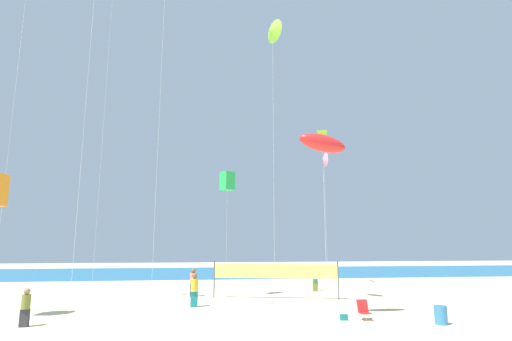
{
  "coord_description": "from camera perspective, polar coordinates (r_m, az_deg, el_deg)",
  "views": [
    {
      "loc": [
        -1.56,
        -14.83,
        3.54
      ],
      "look_at": [
        1.24,
        7.93,
        7.71
      ],
      "focal_mm": 27.97,
      "sensor_mm": 36.0,
      "label": 1
    }
  ],
  "objects": [
    {
      "name": "kite_lime_delta",
      "position": [
        26.18,
        2.38,
        19.3
      ],
      "size": [
        0.93,
        1.49,
        17.24
      ],
      "color": "silver",
      "rests_on": "ground"
    },
    {
      "name": "kite_green_box",
      "position": [
        27.49,
        -4.13,
        -1.53
      ],
      "size": [
        1.09,
        1.09,
        8.35
      ],
      "color": "silver",
      "rests_on": "ground"
    },
    {
      "name": "beachgoer_coral_shirt",
      "position": [
        28.19,
        -8.99,
        -15.38
      ],
      "size": [
        0.42,
        0.42,
        1.84
      ],
      "rotation": [
        0.0,
        0.0,
        0.15
      ],
      "color": "navy",
      "rests_on": "ground"
    },
    {
      "name": "kite_red_inflatable",
      "position": [
        20.34,
        9.48,
        3.88
      ],
      "size": [
        2.64,
        1.1,
        9.15
      ],
      "color": "silver",
      "rests_on": "ground"
    },
    {
      "name": "volleyball_net",
      "position": [
        26.69,
        2.76,
        -14.38
      ],
      "size": [
        7.91,
        1.88,
        2.4
      ],
      "color": "#4C4C51",
      "rests_on": "ground"
    },
    {
      "name": "beachgoer_mustard_shirt",
      "position": [
        23.66,
        -8.81,
        -16.37
      ],
      "size": [
        0.42,
        0.42,
        1.85
      ],
      "rotation": [
        0.0,
        0.0,
        2.51
      ],
      "color": "#19727A",
      "rests_on": "ground"
    },
    {
      "name": "beach_handbag",
      "position": [
        20.1,
        12.46,
        -19.81
      ],
      "size": [
        0.35,
        0.17,
        0.28
      ],
      "primitive_type": "cube",
      "color": "#19727A",
      "rests_on": "ground"
    },
    {
      "name": "kite_white_diamond",
      "position": [
        33.29,
        -19.91,
        21.71
      ],
      "size": [
        0.84,
        0.84,
        21.64
      ],
      "color": "silver",
      "rests_on": "ground"
    },
    {
      "name": "kite_pink_delta",
      "position": [
        36.29,
        9.72,
        1.51
      ],
      "size": [
        0.33,
        1.33,
        11.55
      ],
      "color": "silver",
      "rests_on": "ground"
    },
    {
      "name": "folding_beach_chair",
      "position": [
        20.43,
        15.15,
        -18.62
      ],
      "size": [
        0.52,
        0.65,
        0.89
      ],
      "rotation": [
        0.0,
        0.0,
        -0.59
      ],
      "color": "red",
      "rests_on": "ground"
    },
    {
      "name": "beachgoer_teal_shirt",
      "position": [
        30.96,
        8.45,
        -15.14
      ],
      "size": [
        0.37,
        0.37,
        1.63
      ],
      "rotation": [
        0.0,
        0.0,
        2.14
      ],
      "color": "olive",
      "rests_on": "ground"
    },
    {
      "name": "ocean_band",
      "position": [
        50.24,
        -5.39,
        -14.29
      ],
      "size": [
        120.0,
        20.0,
        0.01
      ],
      "primitive_type": "cube",
      "color": "#1E6B99",
      "rests_on": "ground"
    },
    {
      "name": "beachgoer_olive_shirt",
      "position": [
        20.65,
        -30.08,
        -16.42
      ],
      "size": [
        0.37,
        0.37,
        1.61
      ],
      "rotation": [
        0.0,
        0.0,
        5.34
      ],
      "color": "#2D2D33",
      "rests_on": "ground"
    },
    {
      "name": "trash_barrel",
      "position": [
        20.4,
        24.91,
        -18.23
      ],
      "size": [
        0.54,
        0.54,
        0.81
      ],
      "primitive_type": "cylinder",
      "color": "teal",
      "rests_on": "ground"
    }
  ]
}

